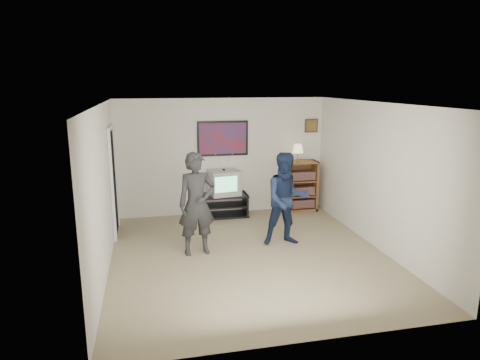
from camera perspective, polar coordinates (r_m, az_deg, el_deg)
name	(u,v)px	position (r m, az deg, el deg)	size (l,w,h in m)	color
room_shell	(245,178)	(7.18, 0.67, 0.26)	(4.51, 5.00, 2.51)	#746849
media_stand	(225,205)	(9.22, -2.02, -3.36)	(0.97, 0.55, 0.48)	black
crt_television	(224,182)	(9.08, -2.16, -0.33)	(0.62, 0.53, 0.53)	#A5A49F
bookshelf	(301,186)	(9.62, 8.11, -0.79)	(0.69, 0.39, 1.13)	brown
table_lamp	(298,153)	(9.42, 7.70, 3.62)	(0.24, 0.24, 0.39)	#F0EBB6
person_tall	(197,204)	(7.10, -5.78, -3.19)	(0.63, 0.41, 1.72)	#262628
person_short	(287,199)	(7.52, 6.22, -2.57)	(0.80, 0.62, 1.65)	#15213C
controller_left	(198,177)	(7.17, -5.58, 0.39)	(0.04, 0.13, 0.04)	white
controller_right	(285,179)	(7.72, 6.01, 0.17)	(0.04, 0.13, 0.04)	white
poster	(223,138)	(9.16, -2.32, 5.56)	(1.10, 0.03, 0.75)	black
air_vent	(197,125)	(9.06, -5.80, 7.33)	(0.28, 0.02, 0.14)	white
small_picture	(311,126)	(9.69, 9.49, 7.16)	(0.30, 0.03, 0.30)	#463016
doorway	(113,182)	(8.31, -16.55, -0.30)	(0.03, 0.85, 2.00)	black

